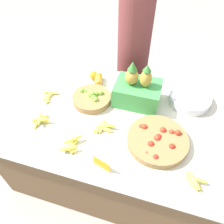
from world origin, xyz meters
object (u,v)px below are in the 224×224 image
Objects in this scene: lime_bowl at (91,98)px; metal_bowl at (190,99)px; tomato_basket at (157,140)px; price_sign at (102,164)px; vendor_person at (133,53)px; produce_crate at (137,91)px.

metal_bowl is (0.81, 0.24, 0.00)m from lime_bowl.
tomato_basket is 3.40× the size of price_sign.
lime_bowl is 0.87m from vendor_person.
tomato_basket reaches higher than metal_bowl.
produce_crate reaches higher than price_sign.
lime_bowl is 0.85m from metal_bowl.
price_sign is (-0.32, -0.31, 0.01)m from tomato_basket.
price_sign is 0.08× the size of vendor_person.
lime_bowl reaches higher than tomato_basket.
produce_crate is (-0.24, 0.38, 0.09)m from tomato_basket.
metal_bowl is 2.68× the size of price_sign.
tomato_basket is 1.12× the size of produce_crate.
lime_bowl reaches higher than metal_bowl.
metal_bowl is 0.97m from price_sign.
lime_bowl is at bearing 156.27° from tomato_basket.
vendor_person is at bearing 78.17° from lime_bowl.
price_sign reaches higher than metal_bowl.
metal_bowl is at bearing 16.21° from lime_bowl.
metal_bowl is 0.21× the size of vendor_person.
tomato_basket is at bearing -111.54° from metal_bowl.
produce_crate is (0.37, 0.11, 0.09)m from lime_bowl.
vendor_person is (-0.44, 1.12, -0.03)m from tomato_basket.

